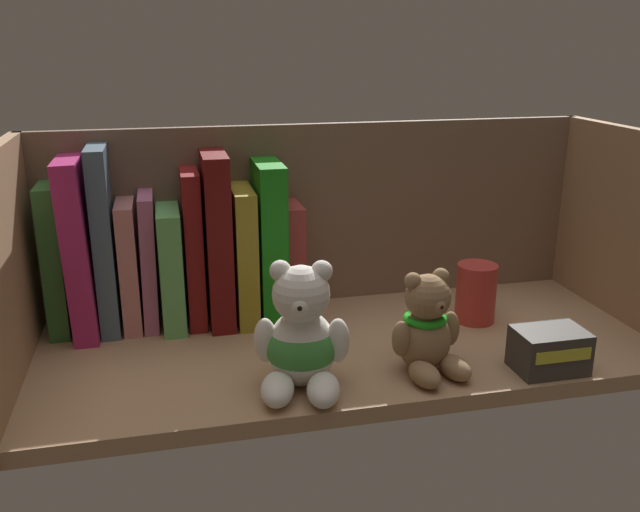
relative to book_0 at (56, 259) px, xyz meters
The scene contains 19 objects.
shelf_board 40.18cm from the book_0, 20.09° to the right, with size 78.13×31.94×2.00cm, color #A87F5B.
shelf_back_panel 36.49cm from the book_0, ahead, with size 80.53×1.20×28.28cm, color #775E4A.
shelf_side_panel_left 13.90cm from the book_0, 105.14° to the right, with size 1.60×34.34×28.28cm, color #A87F5B.
shelf_side_panel_right 77.32cm from the book_0, ahead, with size 1.60×34.34×28.28cm, color #A87F5B.
book_0 is the anchor object (origin of this frame).
book_1 3.67cm from the book_0, ahead, with size 3.05×14.38×23.50cm, color #AA2364.
book_2 6.85cm from the book_0, ahead, with size 2.47×11.31×24.76cm, color #475D71.
book_3 9.38cm from the book_0, ahead, with size 2.34×10.88×17.41cm, color #BE7575.
book_4 11.87cm from the book_0, ahead, with size 1.90×10.44×18.33cm, color #AD5B82.
book_5 14.82cm from the book_0, ahead, with size 2.99×13.80×16.42cm, color #5CAB5A.
book_6 17.81cm from the book_0, ahead, with size 2.33×11.80×21.30cm, color maroon.
book_7 21.11cm from the book_0, ahead, with size 3.27×14.32×23.56cm, color #5C0F0F.
book_8 24.52cm from the book_0, ahead, with size 2.81×14.59×18.77cm, color olive.
book_9 28.15cm from the book_0, ahead, with size 3.56×14.32×22.05cm, color #177B15.
book_10 31.59cm from the book_0, ahead, with size 2.36×9.79×15.96cm, color #A23333.
teddy_bear_larger 36.61cm from the book_0, 38.97° to the right, with size 11.32×11.94×14.85cm.
teddy_bear_smaller 49.10cm from the book_0, 27.50° to the right, with size 9.26×9.63×12.42cm.
pillar_candle 56.76cm from the book_0, 10.10° to the right, with size 5.52×5.52×8.21cm, color #C63833.
small_product_box 63.49cm from the book_0, 23.99° to the right, with size 8.19×5.90×5.11cm.
Camera 1 is at (-21.63, -77.54, 39.92)cm, focal length 38.27 mm.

